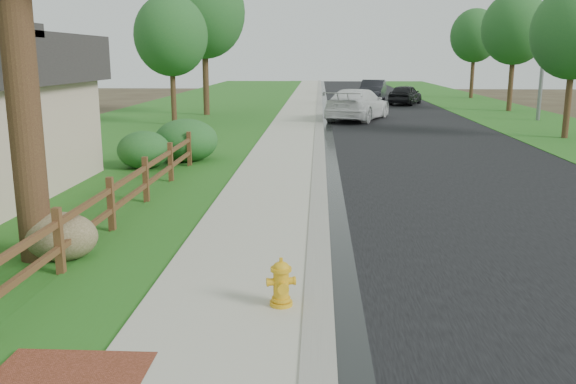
# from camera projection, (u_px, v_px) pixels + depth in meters

# --- Properties ---
(ground) EXTENTS (120.00, 120.00, 0.00)m
(ground) POSITION_uv_depth(u_px,v_px,m) (281.00, 373.00, 6.58)
(ground) COLOR #372B1E
(road) EXTENTS (8.00, 90.00, 0.02)m
(road) POSITION_uv_depth(u_px,v_px,m) (383.00, 108.00, 40.47)
(road) COLOR black
(road) RESTS_ON ground
(curb) EXTENTS (0.40, 90.00, 0.12)m
(curb) POSITION_uv_depth(u_px,v_px,m) (319.00, 107.00, 40.67)
(curb) COLOR gray
(curb) RESTS_ON ground
(wet_gutter) EXTENTS (0.50, 90.00, 0.00)m
(wet_gutter) POSITION_uv_depth(u_px,v_px,m) (325.00, 108.00, 40.66)
(wet_gutter) COLOR black
(wet_gutter) RESTS_ON road
(sidewalk) EXTENTS (2.20, 90.00, 0.10)m
(sidewalk) POSITION_uv_depth(u_px,v_px,m) (300.00, 107.00, 40.73)
(sidewalk) COLOR #B0AD9A
(sidewalk) RESTS_ON ground
(grass_strip) EXTENTS (1.60, 90.00, 0.06)m
(grass_strip) POSITION_uv_depth(u_px,v_px,m) (272.00, 107.00, 40.83)
(grass_strip) COLOR #2A5D1A
(grass_strip) RESTS_ON ground
(lawn_near) EXTENTS (9.00, 90.00, 0.04)m
(lawn_near) POSITION_uv_depth(u_px,v_px,m) (195.00, 107.00, 41.09)
(lawn_near) COLOR #2A5D1A
(lawn_near) RESTS_ON ground
(verge_far) EXTENTS (6.00, 90.00, 0.04)m
(verge_far) POSITION_uv_depth(u_px,v_px,m) (488.00, 108.00, 40.12)
(verge_far) COLOR #2A5D1A
(verge_far) RESTS_ON ground
(ranch_fence) EXTENTS (0.12, 16.92, 1.10)m
(ranch_fence) POSITION_uv_depth(u_px,v_px,m) (130.00, 189.00, 12.86)
(ranch_fence) COLOR #452E17
(ranch_fence) RESTS_ON ground
(fire_hydrant) EXTENTS (0.44, 0.35, 0.66)m
(fire_hydrant) POSITION_uv_depth(u_px,v_px,m) (281.00, 284.00, 8.06)
(fire_hydrant) COLOR gold
(fire_hydrant) RESTS_ON sidewalk
(white_suv) EXTENTS (4.16, 6.20, 1.67)m
(white_suv) POSITION_uv_depth(u_px,v_px,m) (358.00, 104.00, 32.47)
(white_suv) COLOR white
(white_suv) RESTS_ON road
(dark_car_mid) EXTENTS (3.08, 4.43, 1.40)m
(dark_car_mid) POSITION_uv_depth(u_px,v_px,m) (405.00, 95.00, 43.13)
(dark_car_mid) COLOR black
(dark_car_mid) RESTS_ON road
(dark_car_far) EXTENTS (2.54, 5.06, 1.59)m
(dark_car_far) POSITION_uv_depth(u_px,v_px,m) (373.00, 90.00, 46.60)
(dark_car_far) COLOR black
(dark_car_far) RESTS_ON road
(streetlight) EXTENTS (2.31, 0.69, 10.06)m
(streetlight) POSITION_uv_depth(u_px,v_px,m) (544.00, 9.00, 31.09)
(streetlight) COLOR gray
(streetlight) RESTS_ON ground
(boulder) EXTENTS (1.41, 1.18, 0.83)m
(boulder) POSITION_uv_depth(u_px,v_px,m) (61.00, 237.00, 10.13)
(boulder) COLOR brown
(boulder) RESTS_ON ground
(shrub_c) EXTENTS (1.76, 1.76, 1.15)m
(shrub_c) POSITION_uv_depth(u_px,v_px,m) (144.00, 150.00, 18.45)
(shrub_c) COLOR #1C4E23
(shrub_c) RESTS_ON ground
(shrub_d) EXTENTS (2.37, 2.37, 1.40)m
(shrub_d) POSITION_uv_depth(u_px,v_px,m) (186.00, 141.00, 19.64)
(shrub_d) COLOR #1C4E23
(shrub_d) RESTS_ON ground
(tree_near_left) EXTENTS (3.56, 3.56, 6.30)m
(tree_near_left) POSITION_uv_depth(u_px,v_px,m) (171.00, 36.00, 29.41)
(tree_near_left) COLOR #3C2318
(tree_near_left) RESTS_ON ground
(tree_near_right) EXTENTS (3.45, 3.45, 6.20)m
(tree_near_right) POSITION_uv_depth(u_px,v_px,m) (575.00, 32.00, 24.42)
(tree_near_right) COLOR #3C2318
(tree_near_right) RESTS_ON ground
(tree_mid_left) EXTENTS (4.66, 4.66, 8.34)m
(tree_mid_left) POSITION_uv_depth(u_px,v_px,m) (204.00, 13.00, 34.24)
(tree_mid_left) COLOR #3C2318
(tree_mid_left) RESTS_ON ground
(tree_mid_right) EXTENTS (3.98, 3.98, 7.21)m
(tree_mid_right) POSITION_uv_depth(u_px,v_px,m) (515.00, 29.00, 36.87)
(tree_mid_right) COLOR #3C2318
(tree_mid_right) RESTS_ON ground
(tree_far_right) EXTENTS (3.86, 3.86, 7.12)m
(tree_far_right) POSITION_uv_depth(u_px,v_px,m) (475.00, 36.00, 48.80)
(tree_far_right) COLOR #3C2318
(tree_far_right) RESTS_ON ground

